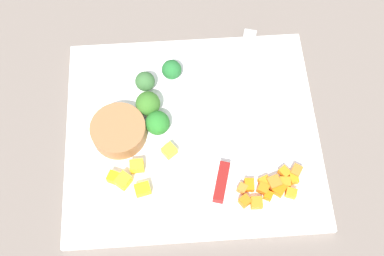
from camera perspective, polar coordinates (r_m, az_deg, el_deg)
ground_plane at (r=0.79m, az=-0.00°, el=-0.67°), size 4.00×4.00×0.00m
cutting_board at (r=0.78m, az=-0.00°, el=-0.49°), size 0.42×0.36×0.01m
prep_bowl at (r=0.77m, az=-8.92°, el=-0.59°), size 0.09×0.09×0.03m
chef_knife at (r=0.77m, az=4.70°, el=-0.97°), size 0.11×0.33×0.02m
carrot_dice_0 at (r=0.75m, az=9.94°, el=-6.58°), size 0.02×0.02×0.02m
carrot_dice_1 at (r=0.73m, az=6.46°, el=-8.84°), size 0.02×0.02×0.02m
carrot_dice_2 at (r=0.75m, az=10.58°, el=-7.37°), size 0.03×0.03×0.01m
carrot_dice_3 at (r=0.74m, az=6.12°, el=-7.34°), size 0.02×0.02×0.01m
carrot_dice_4 at (r=0.74m, az=6.98°, el=-6.92°), size 0.02×0.02×0.01m
carrot_dice_5 at (r=0.75m, az=11.98°, el=-7.77°), size 0.02×0.02×0.01m
carrot_dice_6 at (r=0.74m, az=9.28°, el=-8.15°), size 0.02×0.02×0.01m
carrot_dice_7 at (r=0.73m, az=7.86°, el=-9.03°), size 0.02×0.02×0.01m
carrot_dice_8 at (r=0.76m, az=12.57°, el=-5.16°), size 0.02×0.02×0.02m
carrot_dice_9 at (r=0.75m, az=8.81°, el=-6.51°), size 0.02×0.02×0.01m
carrot_dice_10 at (r=0.74m, az=8.66°, el=-7.30°), size 0.02×0.02×0.01m
carrot_dice_11 at (r=0.76m, az=11.20°, el=-5.32°), size 0.02×0.02×0.01m
carrot_dice_12 at (r=0.76m, az=12.30°, el=-6.07°), size 0.01×0.02×0.01m
carrot_dice_13 at (r=0.75m, az=11.23°, el=-6.52°), size 0.02×0.02×0.01m
pepper_dice_0 at (r=0.75m, az=-2.78°, el=-2.78°), size 0.03×0.03×0.02m
pepper_dice_1 at (r=0.74m, az=-6.04°, el=-7.45°), size 0.03×0.02×0.02m
pepper_dice_2 at (r=0.74m, az=-8.36°, el=-6.40°), size 0.03×0.03×0.02m
pepper_dice_3 at (r=0.75m, az=-9.41°, el=-6.02°), size 0.03×0.02×0.02m
pepper_dice_4 at (r=0.75m, az=-6.74°, el=-4.63°), size 0.02×0.02×0.02m
broccoli_floret_0 at (r=0.81m, az=-2.50°, el=7.10°), size 0.03×0.03×0.04m
broccoli_floret_1 at (r=0.80m, az=-5.74°, el=5.65°), size 0.03×0.03×0.04m
broccoli_floret_2 at (r=0.76m, az=-4.21°, el=0.61°), size 0.04×0.04×0.04m
broccoli_floret_3 at (r=0.77m, az=-5.38°, el=2.96°), size 0.04×0.04×0.05m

